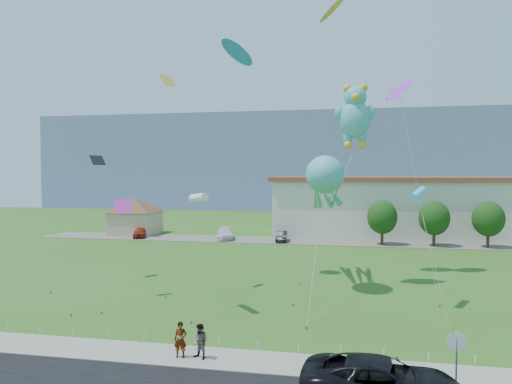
# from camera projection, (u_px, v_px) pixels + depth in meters

# --- Properties ---
(ground) EXTENTS (160.00, 160.00, 0.00)m
(ground) POSITION_uv_depth(u_px,v_px,m) (244.00, 340.00, 23.94)
(ground) COLOR #2E5919
(ground) RESTS_ON ground
(sidewalk) EXTENTS (80.00, 2.50, 0.10)m
(sidewalk) POSITION_uv_depth(u_px,v_px,m) (232.00, 360.00, 21.24)
(sidewalk) COLOR gray
(sidewalk) RESTS_ON ground
(parking_strip) EXTENTS (70.00, 6.00, 0.06)m
(parking_strip) POSITION_uv_depth(u_px,v_px,m) (301.00, 241.00, 58.33)
(parking_strip) COLOR #59544C
(parking_strip) RESTS_ON ground
(hill_ridge) EXTENTS (160.00, 50.00, 25.00)m
(hill_ridge) POSITION_uv_depth(u_px,v_px,m) (324.00, 161.00, 141.32)
(hill_ridge) COLOR slate
(hill_ridge) RESTS_ON ground
(pavilion) EXTENTS (9.20, 9.20, 5.00)m
(pavilion) POSITION_uv_depth(u_px,v_px,m) (135.00, 213.00, 65.50)
(pavilion) COLOR tan
(pavilion) RESTS_ON ground
(warehouse) EXTENTS (61.00, 15.00, 8.20)m
(warehouse) POSITION_uv_depth(u_px,v_px,m) (496.00, 207.00, 62.29)
(warehouse) COLOR beige
(warehouse) RESTS_ON ground
(stop_sign) EXTENTS (0.80, 0.07, 2.50)m
(stop_sign) POSITION_uv_depth(u_px,v_px,m) (457.00, 348.00, 18.01)
(stop_sign) COLOR slate
(stop_sign) RESTS_ON ground
(rope_fence) EXTENTS (26.05, 0.05, 0.50)m
(rope_fence) POSITION_uv_depth(u_px,v_px,m) (238.00, 344.00, 22.66)
(rope_fence) COLOR white
(rope_fence) RESTS_ON ground
(tree_near) EXTENTS (3.60, 3.60, 5.47)m
(tree_near) POSITION_uv_depth(u_px,v_px,m) (382.00, 217.00, 55.40)
(tree_near) COLOR #3F2B19
(tree_near) RESTS_ON ground
(tree_mid) EXTENTS (3.60, 3.60, 5.47)m
(tree_mid) POSITION_uv_depth(u_px,v_px,m) (434.00, 218.00, 54.31)
(tree_mid) COLOR #3F2B19
(tree_mid) RESTS_ON ground
(tree_far) EXTENTS (3.60, 3.60, 5.47)m
(tree_far) POSITION_uv_depth(u_px,v_px,m) (488.00, 219.00, 53.22)
(tree_far) COLOR #3F2B19
(tree_far) RESTS_ON ground
(suv) EXTENTS (6.41, 3.44, 1.71)m
(suv) POSITION_uv_depth(u_px,v_px,m) (384.00, 383.00, 17.04)
(suv) COLOR black
(suv) RESTS_ON road
(pedestrian_left) EXTENTS (0.66, 0.49, 1.68)m
(pedestrian_left) POSITION_uv_depth(u_px,v_px,m) (180.00, 340.00, 21.39)
(pedestrian_left) COLOR gray
(pedestrian_left) RESTS_ON sidewalk
(pedestrian_right) EXTENTS (0.97, 0.88, 1.63)m
(pedestrian_right) POSITION_uv_depth(u_px,v_px,m) (201.00, 342.00, 21.23)
(pedestrian_right) COLOR gray
(pedestrian_right) RESTS_ON sidewalk
(parked_car_red) EXTENTS (2.76, 4.26, 1.35)m
(parked_car_red) POSITION_uv_depth(u_px,v_px,m) (140.00, 232.00, 61.66)
(parked_car_red) COLOR maroon
(parked_car_red) RESTS_ON parking_strip
(parked_car_white) EXTENTS (3.34, 5.48, 1.48)m
(parked_car_white) POSITION_uv_depth(u_px,v_px,m) (225.00, 233.00, 60.20)
(parked_car_white) COLOR silver
(parked_car_white) RESTS_ON parking_strip
(parked_car_black) EXTENTS (1.68, 3.99, 1.28)m
(parked_car_black) POSITION_uv_depth(u_px,v_px,m) (281.00, 236.00, 58.04)
(parked_car_black) COLOR black
(parked_car_black) RESTS_ON parking_strip
(octopus_kite) EXTENTS (2.85, 15.92, 10.07)m
(octopus_kite) POSITION_uv_depth(u_px,v_px,m) (325.00, 185.00, 35.10)
(octopus_kite) COLOR teal
(octopus_kite) RESTS_ON ground
(teddy_bear_kite) EXTENTS (5.75, 7.88, 15.68)m
(teddy_bear_kite) POSITION_uv_depth(u_px,v_px,m) (355.00, 115.00, 35.50)
(teddy_bear_kite) COLOR teal
(teddy_bear_kite) RESTS_ON ground
(small_kite_blue) EXTENTS (4.34, 8.62, 19.60)m
(small_kite_blue) POSITION_uv_depth(u_px,v_px,m) (236.00, 58.00, 38.13)
(small_kite_blue) COLOR blue
(small_kite_blue) RESTS_ON ground
(small_kite_pink) EXTENTS (1.76, 5.60, 6.84)m
(small_kite_pink) POSITION_uv_depth(u_px,v_px,m) (119.00, 215.00, 31.80)
(small_kite_pink) COLOR #FF38C3
(small_kite_pink) RESTS_ON ground
(small_kite_black) EXTENTS (1.50, 6.08, 10.26)m
(small_kite_black) POSITION_uv_depth(u_px,v_px,m) (93.00, 173.00, 37.32)
(small_kite_black) COLOR black
(small_kite_black) RESTS_ON ground
(small_kite_cyan) EXTENTS (1.21, 6.75, 7.86)m
(small_kite_cyan) POSITION_uv_depth(u_px,v_px,m) (418.00, 194.00, 29.70)
(small_kite_cyan) COLOR #38C9FF
(small_kite_cyan) RESTS_ON ground
(small_kite_orange) EXTENTS (3.27, 5.36, 23.53)m
(small_kite_orange) POSITION_uv_depth(u_px,v_px,m) (332.00, 16.00, 38.97)
(small_kite_orange) COLOR yellow
(small_kite_orange) RESTS_ON ground
(small_kite_yellow) EXTENTS (2.53, 7.42, 16.09)m
(small_kite_yellow) POSITION_uv_depth(u_px,v_px,m) (160.00, 108.00, 33.18)
(small_kite_yellow) COLOR gold
(small_kite_yellow) RESTS_ON ground
(small_kite_white) EXTENTS (0.59, 3.59, 7.66)m
(small_kite_white) POSITION_uv_depth(u_px,v_px,m) (199.00, 198.00, 28.64)
(small_kite_white) COLOR white
(small_kite_white) RESTS_ON ground
(small_kite_purple) EXTENTS (2.40, 10.99, 16.67)m
(small_kite_purple) POSITION_uv_depth(u_px,v_px,m) (400.00, 94.00, 39.27)
(small_kite_purple) COLOR purple
(small_kite_purple) RESTS_ON ground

